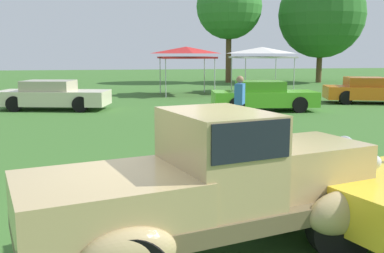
{
  "coord_description": "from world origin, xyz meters",
  "views": [
    {
      "loc": [
        -0.87,
        -5.33,
        2.34
      ],
      "look_at": [
        0.59,
        2.6,
        1.0
      ],
      "focal_mm": 41.47,
      "sensor_mm": 36.0,
      "label": 1
    }
  ],
  "objects": [
    {
      "name": "show_car_lime",
      "position": [
        5.29,
        11.98,
        0.6
      ],
      "size": [
        4.38,
        2.19,
        1.22
      ],
      "color": "#60C62D",
      "rests_on": "ground_plane"
    },
    {
      "name": "spectator_near_truck",
      "position": [
        2.84,
        7.15,
        0.91
      ],
      "size": [
        0.4,
        0.47,
        1.69
      ],
      "color": "#283351",
      "rests_on": "ground_plane"
    },
    {
      "name": "canopy_tent_center_field",
      "position": [
        8.13,
        20.42,
        2.42
      ],
      "size": [
        3.26,
        3.26,
        2.71
      ],
      "color": "#B7B7BC",
      "rests_on": "ground_plane"
    },
    {
      "name": "feature_pickup_truck",
      "position": [
        0.23,
        -0.58,
        0.86
      ],
      "size": [
        4.43,
        2.64,
        1.7
      ],
      "color": "brown",
      "rests_on": "ground_plane"
    },
    {
      "name": "ground_plane",
      "position": [
        0.0,
        0.0,
        0.0
      ],
      "size": [
        120.0,
        120.0,
        0.0
      ],
      "primitive_type": "plane",
      "color": "#386628"
    },
    {
      "name": "show_car_cream",
      "position": [
        -3.27,
        13.87,
        0.6
      ],
      "size": [
        4.78,
        2.71,
        1.22
      ],
      "color": "beige",
      "rests_on": "ground_plane"
    },
    {
      "name": "canopy_tent_left_field",
      "position": [
        3.36,
        19.53,
        2.42
      ],
      "size": [
        2.97,
        2.97,
        2.71
      ],
      "color": "#B7B7BC",
      "rests_on": "ground_plane"
    },
    {
      "name": "treeline_center",
      "position": [
        15.74,
        28.3,
        5.34
      ],
      "size": [
        6.79,
        6.79,
        8.74
      ],
      "color": "brown",
      "rests_on": "ground_plane"
    },
    {
      "name": "treeline_mid_left",
      "position": [
        8.52,
        29.56,
        5.99
      ],
      "size": [
        5.18,
        5.18,
        8.61
      ],
      "color": "brown",
      "rests_on": "ground_plane"
    },
    {
      "name": "show_car_orange",
      "position": [
        11.08,
        13.77,
        0.6
      ],
      "size": [
        4.25,
        2.75,
        1.22
      ],
      "color": "orange",
      "rests_on": "ground_plane"
    }
  ]
}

